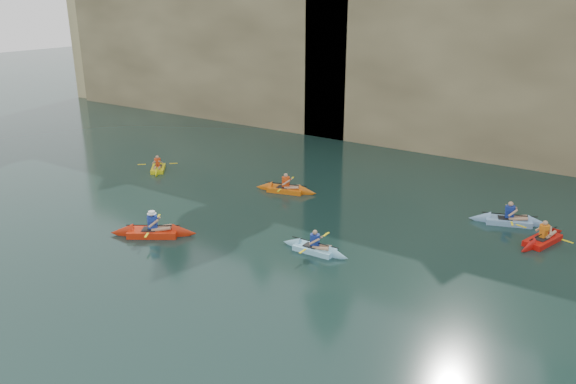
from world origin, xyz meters
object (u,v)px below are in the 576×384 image
Objects in this scene: main_kayaker at (153,232)px; kayaker_red_far at (543,239)px; kayaker_orange at (286,189)px; kayaker_ltblue_near at (315,248)px.

main_kayaker reaches higher than kayaker_red_far.
kayaker_orange is 6.73m from kayaker_ltblue_near.
kayaker_orange is 0.99× the size of kayaker_red_far.
kayaker_red_far is (6.86, 5.55, 0.01)m from kayaker_ltblue_near.
kayaker_ltblue_near is 0.87× the size of kayaker_red_far.
main_kayaker is 6.49m from kayaker_ltblue_near.
kayaker_ltblue_near is at bearing -61.49° from kayaker_orange.
kayaker_ltblue_near is at bearing -12.14° from main_kayaker.
main_kayaker is 1.19× the size of kayaker_ltblue_near.
kayaker_orange is at bearing 131.67° from kayaker_ltblue_near.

